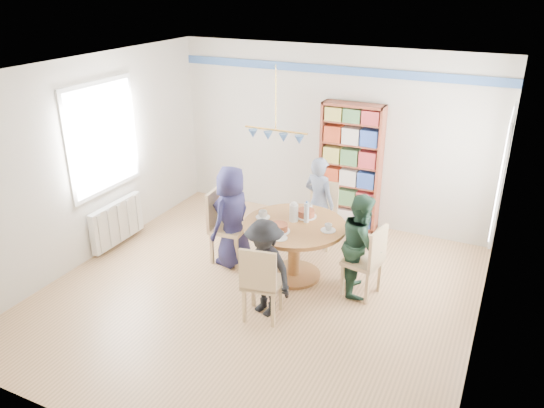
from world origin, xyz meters
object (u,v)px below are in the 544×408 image
Objects in this scene: dining_table at (294,238)px; chair_far at (322,211)px; person_left at (232,216)px; chair_left at (223,222)px; chair_near at (261,280)px; person_far at (319,202)px; person_right at (361,244)px; chair_right at (369,258)px; bookshelf at (350,168)px; radiator at (117,222)px; person_near at (264,268)px.

dining_table is 1.41× the size of chair_far.
chair_far is 1.38m from person_left.
chair_left is 1.51m from chair_near.
person_far is (-0.02, -0.09, 0.16)m from chair_far.
person_left is (-0.87, -1.06, 0.18)m from chair_far.
person_far is (-0.89, 0.90, 0.03)m from person_right.
chair_near is at bearing 109.59° from person_far.
chair_far is at bearing 91.74° from chair_near.
bookshelf is (-0.83, 1.79, 0.44)m from chair_right.
chair_right is at bearing -1.06° from chair_left.
dining_table is (2.64, 0.28, 0.21)m from radiator.
radiator is 2.80m from chair_near.
chair_near is (-0.93, -1.01, 0.01)m from chair_right.
person_far is at bearing 25.22° from radiator.
chair_right is 1.88m from person_left.
chair_left is at bearing 157.48° from person_near.
person_near is (0.05, -1.83, -0.08)m from person_far.
chair_left reaches higher than chair_near.
person_left is 1.03× the size of person_far.
radiator is at bearing -173.86° from dining_table.
person_right is (1.75, 0.07, -0.05)m from person_left.
chair_left is at bearing 179.91° from dining_table.
chair_far reaches higher than radiator.
radiator is 0.77× the size of dining_table.
person_far is 0.88m from bookshelf.
dining_table is 1.04m from chair_near.
person_left is at bearing 132.59° from chair_near.
chair_near is at bearing -87.45° from dining_table.
chair_right is 0.48× the size of bookshelf.
chair_near is at bearing -88.26° from chair_far.
chair_right is 0.67× the size of person_left.
bookshelf reaches higher than chair_far.
chair_right is 0.19m from person_right.
person_left is (-0.94, 1.02, 0.17)m from chair_near.
person_near is at bearing -92.89° from bookshelf.
radiator is 3.51m from bookshelf.
dining_table is 1.11× the size of person_near.
chair_far is at bearing 26.64° from radiator.
person_right is at bearing -67.47° from bookshelf.
person_far reaches higher than chair_right.
bookshelf is (1.19, 1.75, 0.39)m from chair_left.
chair_left is 1.09× the size of chair_far.
bookshelf is at bearing 157.75° from person_left.
chair_left reaches higher than radiator.
chair_near is at bearing -61.32° from person_near.
chair_far is (-1.00, 1.07, -0.00)m from chair_right.
person_left is (-0.89, -0.02, 0.13)m from dining_table.
chair_far is at bearing 108.48° from person_near.
person_near is 0.61× the size of bookshelf.
person_far is (0.86, 0.97, -0.02)m from person_left.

